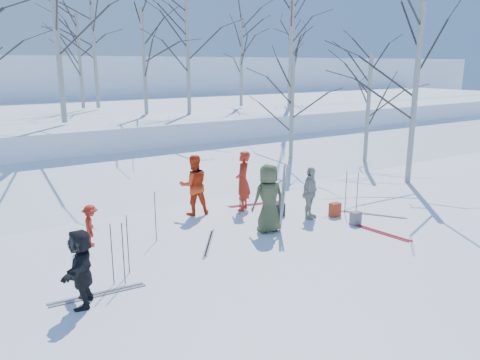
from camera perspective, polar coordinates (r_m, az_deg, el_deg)
ground at (r=12.44m, az=3.82°, el=-7.23°), size 120.00×120.00×0.00m
snow_ramp at (r=18.21m, az=-9.52°, el=-0.01°), size 70.00×9.49×4.12m
snow_plateau at (r=27.37m, az=-18.17°, el=5.97°), size 70.00×18.00×2.20m
far_hill at (r=47.81m, az=-25.10°, el=9.71°), size 90.00×30.00×6.00m
skier_olive_center at (r=12.71m, az=3.49°, el=-2.25°), size 1.00×0.72×1.89m
skier_red_north at (r=14.57m, az=0.35°, el=-0.12°), size 0.81×0.80×1.88m
skier_redor_behind at (r=14.22m, az=-5.65°, el=-0.61°), size 1.04×0.89×1.85m
skier_red_seated at (r=12.41m, az=-17.72°, el=-5.31°), size 0.57×0.78×1.07m
skier_cream_east at (r=13.96m, az=8.52°, el=-1.59°), size 0.99×0.74×1.56m
skier_grey_west at (r=9.44m, az=-18.79°, el=-10.08°), size 1.02×1.47×1.53m
dog at (r=14.58m, az=3.84°, el=-2.96°), size 0.43×0.65×0.51m
upright_ski_left at (r=12.66m, az=5.14°, el=-2.32°), size 0.11×0.17×1.90m
upright_ski_right at (r=12.70m, az=5.35°, el=-2.28°), size 0.14×0.23×1.89m
ski_pair_a at (r=12.16m, az=-3.83°, el=-7.68°), size 2.00×2.09×0.02m
ski_pair_b at (r=15.40m, az=2.00°, el=-2.94°), size 1.03×1.99×0.02m
ski_pair_c at (r=10.04m, az=-16.93°, el=-13.19°), size 0.49×1.93×0.02m
ski_pair_d at (r=13.45m, az=16.57°, el=-6.09°), size 0.68×1.95×0.02m
ski_pair_e at (r=14.91m, az=15.86°, el=-4.07°), size 1.97×2.09×0.02m
ski_pole_a at (r=10.56m, az=-13.52°, el=-7.66°), size 0.02×0.02×1.34m
ski_pole_b at (r=14.64m, az=0.11°, el=-1.16°), size 0.02×0.02×1.34m
ski_pole_c at (r=14.53m, az=14.09°, el=-1.70°), size 0.02×0.02×1.34m
ski_pole_d at (r=14.17m, az=-0.01°, el=-1.67°), size 0.02×0.02×1.34m
ski_pole_e at (r=10.10m, az=-14.03°, el=-8.71°), size 0.02×0.02×1.34m
ski_pole_f at (r=10.11m, az=-15.33°, el=-8.77°), size 0.02×0.02×1.34m
ski_pole_g at (r=14.67m, az=12.77°, el=-1.48°), size 0.02×0.02×1.34m
ski_pole_h at (r=12.26m, az=-10.27°, el=-4.42°), size 0.02×0.02×1.34m
backpack_red at (r=14.43m, az=11.49°, el=-3.57°), size 0.32×0.22×0.42m
backpack_grey at (r=13.84m, az=13.91°, el=-4.55°), size 0.30×0.20×0.38m
backpack_dark at (r=14.21m, az=4.70°, el=-3.64°), size 0.34×0.24×0.40m
birch_plateau_a at (r=20.13m, az=-21.52°, el=17.13°), size 5.81×5.81×7.44m
birch_plateau_c at (r=26.31m, az=-18.94°, el=13.45°), size 3.93×3.93×4.76m
birch_plateau_f at (r=26.66m, az=6.22°, el=16.59°), size 5.55×5.55×7.07m
birch_plateau_g at (r=26.39m, az=-17.29°, el=14.26°), size 4.38×4.38×5.39m
birch_plateau_i at (r=26.35m, az=0.14°, el=14.24°), size 3.97×3.97×4.82m
birch_plateau_j at (r=22.35m, az=-11.61°, el=13.88°), size 3.90×3.90×4.71m
birch_plateau_k at (r=22.94m, az=-6.37°, el=14.97°), size 4.41×4.41×5.44m
birch_plateau_l at (r=31.60m, az=6.48°, el=15.23°), size 4.83×4.83×6.05m
birch_edge_b at (r=18.91m, az=20.60°, el=10.05°), size 5.47×5.47×6.96m
birch_edge_c at (r=21.41m, az=15.32°, el=8.01°), size 4.02×4.02×4.89m
birch_edge_e at (r=19.98m, az=6.34°, el=7.89°), size 3.96×3.96×4.80m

